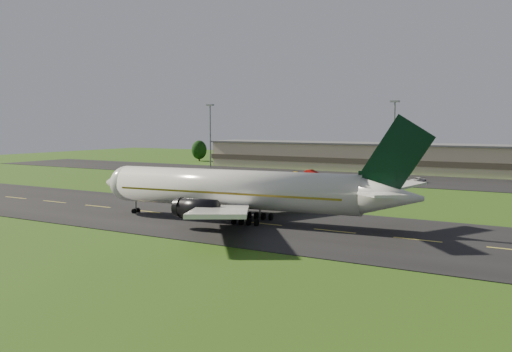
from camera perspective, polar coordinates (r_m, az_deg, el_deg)
The scene contains 10 objects.
ground at distance 87.61m, azimuth -5.55°, elevation -4.17°, with size 360.00×360.00×0.00m, color #244D13.
taxiway at distance 87.61m, azimuth -5.55°, elevation -4.14°, with size 220.00×30.00×0.10m, color black.
apron at distance 151.23m, azimuth 10.85°, elevation -0.21°, with size 260.00×30.00×0.10m, color black.
airliner at distance 83.15m, azimuth -1.68°, elevation -1.42°, with size 51.21×41.89×15.57m.
terminal at distance 172.00m, azimuth 15.64°, elevation 1.66°, with size 145.00×16.00×8.40m.
light_mast_west at distance 183.48m, azimuth -4.60°, elevation 4.80°, with size 2.40×1.20×20.35m.
light_mast_centre at distance 156.54m, azimuth 13.66°, elevation 4.57°, with size 2.40×1.20×20.35m.
service_vehicle_a at distance 152.75m, azimuth 4.00°, elevation 0.21°, with size 1.66×4.13×1.41m, color yellow.
service_vehicle_b at distance 158.79m, azimuth 5.56°, elevation 0.39°, with size 1.46×4.18×1.38m, color #9B0D0A.
service_vehicle_c at distance 141.79m, azimuth 15.83°, elevation -0.40°, with size 2.14×4.64×1.29m, color silver.
Camera 1 is at (51.33, -69.52, 14.45)m, focal length 40.00 mm.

